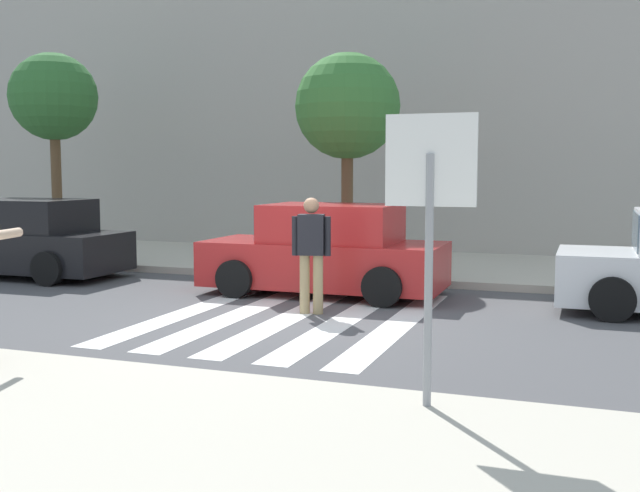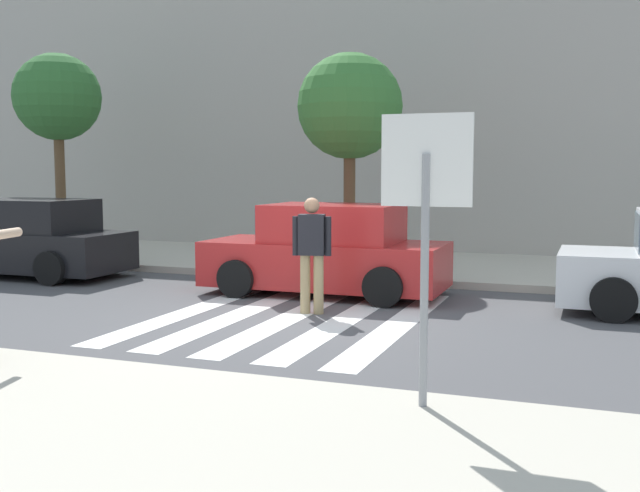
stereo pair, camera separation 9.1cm
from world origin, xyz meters
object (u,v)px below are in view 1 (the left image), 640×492
object	(u,v)px
pedestrian_crossing	(311,249)
street_tree_center	(347,108)
parked_car_red	(326,252)
parked_car_black	(26,240)
street_tree_west	(54,99)
stop_sign	(430,195)

from	to	relation	value
pedestrian_crossing	street_tree_center	xyz separation A→B (m)	(-0.79, 4.21, 2.40)
street_tree_center	parked_car_red	bearing A→B (deg)	-80.44
pedestrian_crossing	parked_car_black	size ratio (longest dim) A/B	0.42
parked_car_black	parked_car_red	bearing A→B (deg)	0.00
parked_car_black	street_tree_west	distance (m)	4.33
street_tree_center	parked_car_black	bearing A→B (deg)	-157.30
street_tree_west	street_tree_center	xyz separation A→B (m)	(7.34, -0.21, -0.43)
stop_sign	street_tree_center	world-z (taller)	street_tree_center
street_tree_west	parked_car_black	bearing A→B (deg)	-62.53
stop_sign	street_tree_west	size ratio (longest dim) A/B	0.52
pedestrian_crossing	street_tree_center	bearing A→B (deg)	100.67
stop_sign	parked_car_black	distance (m)	11.10
street_tree_west	street_tree_center	world-z (taller)	street_tree_west
parked_car_red	street_tree_west	size ratio (longest dim) A/B	0.87
parked_car_red	street_tree_center	world-z (taller)	street_tree_center
stop_sign	pedestrian_crossing	world-z (taller)	stop_sign
pedestrian_crossing	parked_car_black	world-z (taller)	pedestrian_crossing
parked_car_black	stop_sign	bearing A→B (deg)	-32.22
parked_car_black	street_tree_west	bearing A→B (deg)	117.47
street_tree_center	stop_sign	bearing A→B (deg)	-67.94
stop_sign	parked_car_red	distance (m)	6.70
parked_car_red	street_tree_center	xyz separation A→B (m)	(-0.42, 2.49, 2.65)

